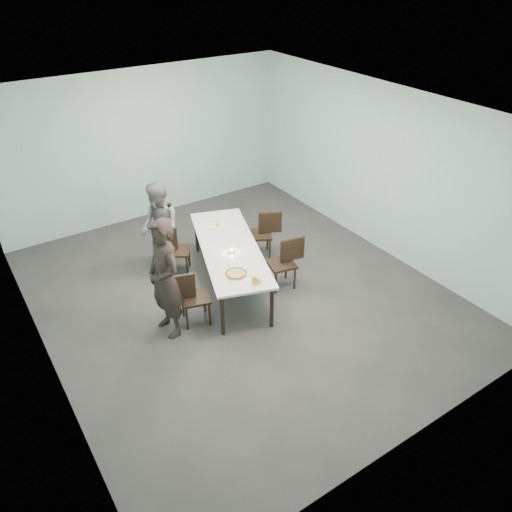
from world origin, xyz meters
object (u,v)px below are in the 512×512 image
chair_near_left (189,295)px  chair_far_left (172,247)px  pizza (236,274)px  beer_glass (255,280)px  diner_far (160,228)px  table (229,249)px  diner_near (165,279)px  chair_near_right (286,259)px  chair_far_right (264,231)px  side_plate (243,268)px  tealight (232,252)px  amber_tumbler (218,225)px  water_tumbler (259,280)px

chair_near_left → chair_far_left: size_ratio=1.00×
pizza → beer_glass: (0.09, -0.36, 0.06)m
chair_far_left → diner_far: bearing=143.0°
table → diner_near: 1.46m
chair_near_right → chair_far_right: 1.02m
side_plate → tealight: (0.09, 0.46, 0.02)m
chair_far_left → pizza: 1.68m
table → beer_glass: (-0.24, -1.11, 0.13)m
chair_far_right → beer_glass: bearing=79.4°
chair_far_right → amber_tumbler: size_ratio=10.88×
chair_near_left → side_plate: bearing=6.4°
table → diner_near: diner_near is taller
diner_near → chair_far_left: bearing=146.6°
side_plate → diner_near: bearing=173.6°
chair_near_right → chair_far_left: bearing=-33.4°
table → chair_far_right: (1.01, 0.48, -0.19)m
chair_far_right → chair_near_left: bearing=53.7°
chair_near_right → beer_glass: 1.22m
diner_far → beer_glass: diner_far is taller
chair_far_right → tealight: chair_far_right is taller
diner_near → tealight: bearing=98.6°
chair_far_left → chair_near_right: 1.97m
chair_near_left → chair_far_left: (0.38, 1.39, 0.00)m
chair_near_right → diner_far: diner_far is taller
side_plate → chair_far_left: bearing=107.0°
side_plate → chair_near_right: bearing=8.6°
pizza → water_tumbler: 0.40m
chair_near_left → chair_near_right: size_ratio=1.00×
chair_near_left → table: bearing=42.7°
chair_far_right → pizza: (-1.34, -1.23, 0.27)m
table → pizza: (-0.33, -0.75, 0.08)m
diner_far → beer_glass: size_ratio=10.62×
pizza → amber_tumbler: 1.52m
chair_far_right → side_plate: (-1.16, -1.13, 0.25)m
table → chair_near_right: size_ratio=3.16×
diner_near → beer_glass: 1.27m
chair_far_left → water_tumbler: chair_far_left is taller
side_plate → tealight: 0.47m
pizza → chair_far_right: bearing=42.6°
diner_near → diner_far: bearing=152.7°
chair_near_right → side_plate: chair_near_right is taller
pizza → side_plate: pizza is taller
diner_far → tealight: 1.45m
pizza → beer_glass: size_ratio=2.27×
chair_near_right → diner_far: 2.22m
diner_near → pizza: (1.02, -0.23, -0.15)m
diner_far → tealight: diner_far is taller
table → chair_far_right: size_ratio=3.16×
diner_near → pizza: size_ratio=5.42×
diner_near → amber_tumbler: 1.94m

